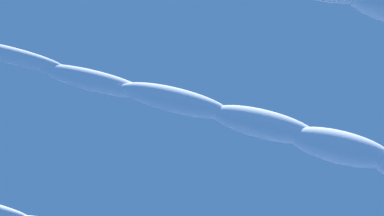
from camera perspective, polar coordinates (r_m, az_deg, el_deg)
The scene contains 0 objects.
Camera 1 is at (-6.81, 20.35, 1.53)m, focal length 73.21 mm.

